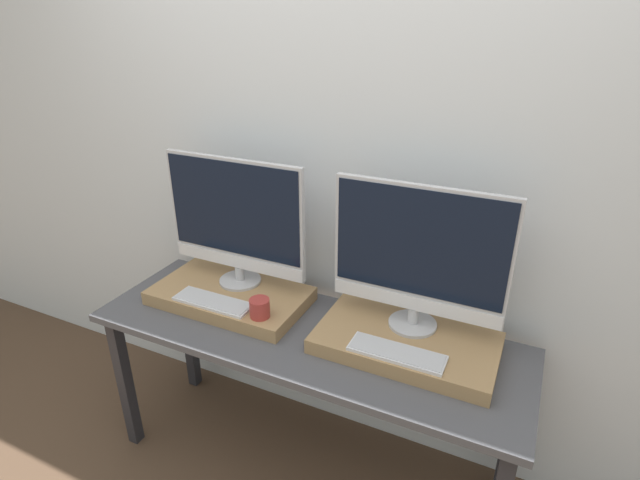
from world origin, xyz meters
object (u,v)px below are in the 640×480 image
at_px(keyboard_left, 213,302).
at_px(keyboard_right, 397,353).
at_px(mug, 260,308).
at_px(monitor_right, 419,255).
at_px(monitor_left, 235,219).

bearing_deg(keyboard_left, keyboard_right, 0.00).
xyz_separation_m(keyboard_left, mug, (0.22, 0.00, 0.03)).
bearing_deg(mug, monitor_right, 19.46).
bearing_deg(keyboard_left, mug, 0.00).
height_order(mug, keyboard_right, mug).
distance_m(mug, keyboard_right, 0.55).
xyz_separation_m(monitor_left, keyboard_right, (0.77, -0.19, -0.29)).
bearing_deg(keyboard_right, monitor_right, 90.00).
xyz_separation_m(monitor_left, monitor_right, (0.77, 0.00, 0.00)).
bearing_deg(mug, keyboard_right, -0.00).
distance_m(keyboard_left, keyboard_right, 0.77).
bearing_deg(monitor_right, mug, -160.54).
distance_m(monitor_left, keyboard_left, 0.35).
relative_size(mug, monitor_right, 0.12).
height_order(monitor_right, keyboard_right, monitor_right).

